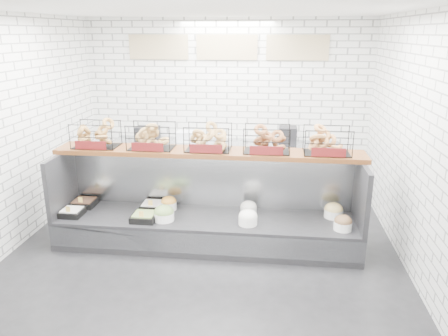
# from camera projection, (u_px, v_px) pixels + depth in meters

# --- Properties ---
(ground) EXTENTS (5.50, 5.50, 0.00)m
(ground) POSITION_uv_depth(u_px,v_px,m) (203.00, 254.00, 5.65)
(ground) COLOR black
(ground) RESTS_ON ground
(room_shell) EXTENTS (5.02, 5.51, 3.01)m
(room_shell) POSITION_uv_depth(u_px,v_px,m) (209.00, 88.00, 5.60)
(room_shell) COLOR white
(room_shell) RESTS_ON ground
(display_case) EXTENTS (4.00, 0.90, 1.20)m
(display_case) POSITION_uv_depth(u_px,v_px,m) (207.00, 220.00, 5.88)
(display_case) COLOR black
(display_case) RESTS_ON ground
(bagel_shelf) EXTENTS (4.10, 0.50, 0.40)m
(bagel_shelf) POSITION_uv_depth(u_px,v_px,m) (208.00, 140.00, 5.72)
(bagel_shelf) COLOR #4A250F
(bagel_shelf) RESTS_ON display_case
(prep_counter) EXTENTS (4.00, 0.60, 1.20)m
(prep_counter) POSITION_uv_depth(u_px,v_px,m) (224.00, 165.00, 7.81)
(prep_counter) COLOR #93969B
(prep_counter) RESTS_ON ground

